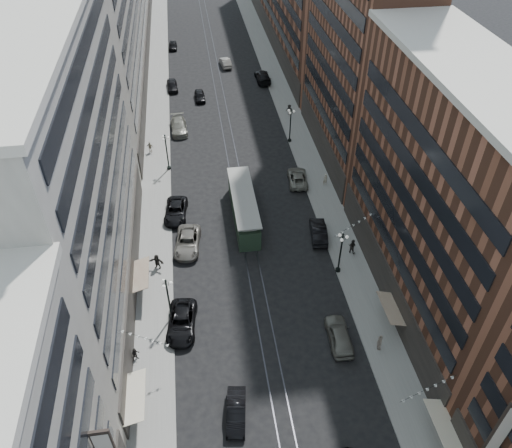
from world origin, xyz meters
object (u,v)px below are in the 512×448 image
pedestrian_8 (325,179)px  pedestrian_5 (157,262)px  car_13 (200,96)px  car_extra_0 (188,242)px  car_7 (176,211)px  car_extra_1 (173,45)px  pedestrian_4 (380,342)px  car_9 (172,85)px  car_10 (319,232)px  lamppost_sw_far (168,298)px  lamppost_se_mid (290,124)px  pedestrian_2 (136,354)px  lamppost_sw_mid (167,151)px  pedestrian_7 (352,246)px  car_12 (263,77)px  car_11 (298,178)px  pedestrian_9 (289,110)px  lamppost_se_far (341,252)px  car_8 (179,126)px  car_5 (236,412)px  car_14 (226,62)px  streetcar (244,208)px  car_4 (339,335)px  car_2 (182,322)px  pedestrian_6 (150,147)px

pedestrian_8 → pedestrian_5: bearing=22.9°
car_13 → car_extra_0: (-3.53, -37.79, 0.10)m
car_7 → car_extra_1: size_ratio=1.39×
pedestrian_4 → car_9: size_ratio=0.41×
pedestrian_4 → car_10: 16.70m
lamppost_sw_far → lamppost_se_mid: bearing=60.1°
pedestrian_2 → lamppost_sw_mid: bearing=59.7°
lamppost_se_mid → pedestrian_8: (2.58, -11.82, -2.11)m
car_9 → car_10: (16.75, -42.93, 0.04)m
car_13 → pedestrian_7: size_ratio=2.25×
lamppost_sw_mid → car_12: bearing=57.0°
car_11 → pedestrian_9: size_ratio=3.09×
lamppost_se_far → car_7: bearing=144.9°
car_8 → car_9: car_8 is taller
lamppost_sw_mid → car_13: (5.57, 21.13, -2.37)m
pedestrian_7 → car_extra_1: 68.66m
car_10 → lamppost_sw_far: bearing=37.1°
car_10 → car_12: bearing=-82.5°
car_12 → lamppost_se_mid: bearing=90.9°
car_10 → car_extra_1: bearing=-67.9°
car_7 → car_13: (4.77, 31.75, -0.07)m
lamppost_se_far → pedestrian_5: bearing=170.5°
pedestrian_5 → car_5: bearing=-47.1°
car_extra_0 → car_7: bearing=109.3°
car_7 → pedestrian_8: 20.53m
car_12 → car_14: size_ratio=1.27×
car_9 → streetcar: bearing=-81.0°
car_7 → car_14: size_ratio=1.19×
car_extra_1 → lamppost_se_far: bearing=-74.4°
car_10 → car_extra_0: bearing=6.2°
car_14 → car_4: bearing=87.8°
streetcar → car_9: bearing=102.4°
lamppost_sw_far → car_12: (17.60, 54.15, -2.21)m
car_9 → car_12: car_12 is taller
car_7 → car_13: size_ratio=1.35×
car_extra_1 → car_2: bearing=-88.6°
car_9 → pedestrian_9: 22.83m
streetcar → car_2: streetcar is taller
lamppost_se_mid → car_7: size_ratio=0.96×
car_4 → car_9: car_4 is taller
car_5 → pedestrian_9: (14.66, 51.87, 0.27)m
pedestrian_6 → car_4: bearing=132.4°
car_14 → car_12: bearing=122.5°
car_2 → pedestrian_8: 29.33m
lamppost_sw_far → car_4: size_ratio=1.07×
lamppost_se_far → car_10: bearing=97.6°
car_11 → pedestrian_6: pedestrian_6 is taller
lamppost_sw_mid → car_extra_0: size_ratio=0.93×
lamppost_se_mid → pedestrian_4: 38.66m
car_4 → pedestrian_6: bearing=-60.6°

